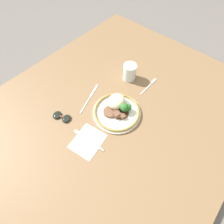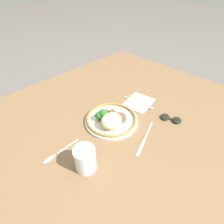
{
  "view_description": "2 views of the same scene",
  "coord_description": "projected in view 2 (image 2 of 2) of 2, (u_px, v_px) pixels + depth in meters",
  "views": [
    {
      "loc": [
        -0.39,
        -0.33,
        0.81
      ],
      "look_at": [
        -0.04,
        -0.02,
        0.08
      ],
      "focal_mm": 28.0,
      "sensor_mm": 36.0,
      "label": 1
    },
    {
      "loc": [
        0.43,
        0.4,
        0.6
      ],
      "look_at": [
        -0.04,
        -0.05,
        0.07
      ],
      "focal_mm": 28.0,
      "sensor_mm": 36.0,
      "label": 2
    }
  ],
  "objects": [
    {
      "name": "ground_plane",
      "position": [
        114.0,
        131.0,
        0.84
      ],
      "size": [
        8.0,
        8.0,
        0.0
      ],
      "primitive_type": "plane",
      "color": "#5B5651"
    },
    {
      "name": "napkin",
      "position": [
        139.0,
        102.0,
        0.94
      ],
      "size": [
        0.17,
        0.15,
        0.0
      ],
      "color": "white",
      "rests_on": "dining_table"
    },
    {
      "name": "juice_glass",
      "position": [
        85.0,
        160.0,
        0.61
      ],
      "size": [
        0.08,
        0.08,
        0.1
      ],
      "color": "orange",
      "rests_on": "dining_table"
    },
    {
      "name": "knife",
      "position": [
        145.0,
        139.0,
        0.74
      ],
      "size": [
        0.21,
        0.08,
        0.0
      ],
      "rotation": [
        0.0,
        0.0,
        0.33
      ],
      "color": "#ADADB2",
      "rests_on": "dining_table"
    },
    {
      "name": "dining_table",
      "position": [
        114.0,
        128.0,
        0.82
      ],
      "size": [
        1.47,
        1.21,
        0.04
      ],
      "color": "brown",
      "rests_on": "ground"
    },
    {
      "name": "fork",
      "position": [
        141.0,
        104.0,
        0.93
      ],
      "size": [
        0.03,
        0.18,
        0.0
      ],
      "rotation": [
        0.0,
        0.0,
        1.67
      ],
      "color": "#ADADB2",
      "rests_on": "napkin"
    },
    {
      "name": "spoon",
      "position": [
        54.0,
        156.0,
        0.67
      ],
      "size": [
        0.16,
        0.02,
        0.01
      ],
      "rotation": [
        0.0,
        0.0,
        0.01
      ],
      "color": "#ADADB2",
      "rests_on": "dining_table"
    },
    {
      "name": "sunglasses",
      "position": [
        171.0,
        118.0,
        0.83
      ],
      "size": [
        0.08,
        0.11,
        0.01
      ],
      "rotation": [
        0.0,
        0.0,
        0.32
      ],
      "color": "black",
      "rests_on": "dining_table"
    },
    {
      "name": "plate",
      "position": [
        111.0,
        119.0,
        0.8
      ],
      "size": [
        0.25,
        0.25,
        0.07
      ],
      "color": "silver",
      "rests_on": "dining_table"
    }
  ]
}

